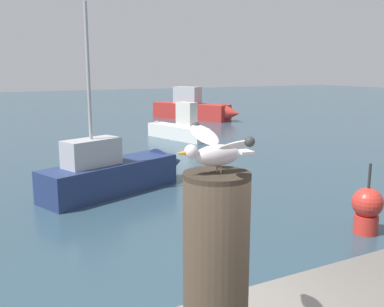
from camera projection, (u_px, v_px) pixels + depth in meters
name	position (u px, v px, depth m)	size (l,w,h in m)	color
mooring_post	(216.00, 269.00, 2.15)	(0.32, 0.32, 0.97)	#382D23
seagull	(216.00, 149.00, 2.03)	(0.39, 0.58, 0.21)	tan
boat_white	(175.00, 128.00, 19.09)	(1.63, 3.89, 1.64)	silver
boat_navy	(121.00, 171.00, 10.96)	(4.34, 2.38, 4.50)	navy
boat_red	(196.00, 109.00, 26.15)	(3.70, 5.60, 1.95)	#B72D28
channel_buoy	(367.00, 209.00, 8.06)	(0.56, 0.56, 1.33)	red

